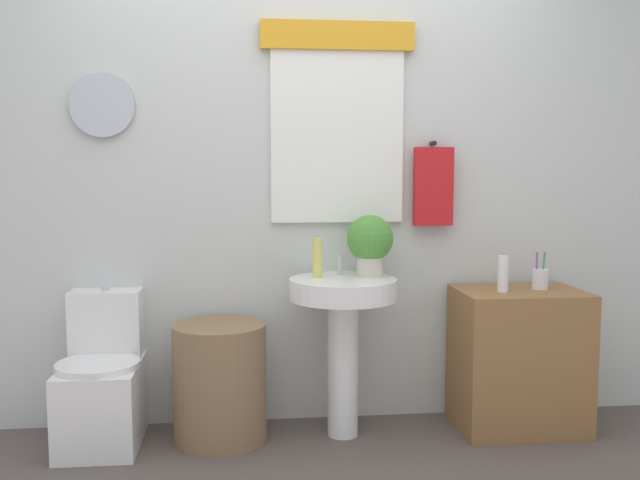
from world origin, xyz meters
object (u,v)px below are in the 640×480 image
(lotion_bottle, at_px, (503,274))
(toothbrush_cup, at_px, (540,279))
(laundry_hamper, at_px, (220,382))
(pedestal_sink, at_px, (343,317))
(potted_plant, at_px, (370,242))
(wooden_cabinet, at_px, (518,359))
(toilet, at_px, (103,385))
(soap_bottle, at_px, (317,258))

(lotion_bottle, distance_m, toothbrush_cup, 0.23)
(laundry_hamper, bearing_deg, pedestal_sink, -0.00)
(potted_plant, bearing_deg, laundry_hamper, -175.35)
(lotion_bottle, relative_size, toothbrush_cup, 0.96)
(wooden_cabinet, bearing_deg, toilet, 179.07)
(laundry_hamper, distance_m, potted_plant, 1.00)
(potted_plant, height_order, lotion_bottle, potted_plant)
(toilet, distance_m, pedestal_sink, 1.19)
(potted_plant, bearing_deg, toilet, -178.81)
(toilet, relative_size, potted_plant, 2.42)
(pedestal_sink, relative_size, lotion_bottle, 4.38)
(pedestal_sink, xyz_separation_m, toothbrush_cup, (1.00, 0.02, 0.17))
(toothbrush_cup, bearing_deg, soap_bottle, 178.48)
(toilet, xyz_separation_m, laundry_hamper, (0.56, -0.03, 0.01))
(laundry_hamper, relative_size, toothbrush_cup, 3.08)
(lotion_bottle, bearing_deg, wooden_cabinet, 20.32)
(pedestal_sink, relative_size, soap_bottle, 4.05)
(soap_bottle, bearing_deg, toilet, -179.07)
(wooden_cabinet, bearing_deg, lotion_bottle, -159.68)
(toilet, height_order, laundry_hamper, toilet)
(pedestal_sink, height_order, potted_plant, potted_plant)
(pedestal_sink, bearing_deg, lotion_bottle, -2.93)
(pedestal_sink, distance_m, lotion_bottle, 0.81)
(toilet, height_order, wooden_cabinet, toilet)
(laundry_hamper, xyz_separation_m, toothbrush_cup, (1.60, 0.02, 0.47))
(toothbrush_cup, bearing_deg, pedestal_sink, -178.84)
(soap_bottle, bearing_deg, wooden_cabinet, -2.83)
(toilet, height_order, toothbrush_cup, toothbrush_cup)
(soap_bottle, xyz_separation_m, toothbrush_cup, (1.12, -0.03, -0.12))
(toilet, bearing_deg, laundry_hamper, -3.42)
(pedestal_sink, bearing_deg, toilet, 178.35)
(wooden_cabinet, bearing_deg, toothbrush_cup, 10.63)
(pedestal_sink, distance_m, potted_plant, 0.39)
(toilet, relative_size, toothbrush_cup, 3.96)
(laundry_hamper, xyz_separation_m, wooden_cabinet, (1.49, 0.00, 0.07))
(potted_plant, xyz_separation_m, toothbrush_cup, (0.86, -0.04, -0.19))
(wooden_cabinet, height_order, lotion_bottle, lotion_bottle)
(soap_bottle, relative_size, lotion_bottle, 1.08)
(laundry_hamper, distance_m, toothbrush_cup, 1.67)
(wooden_cabinet, height_order, soap_bottle, soap_bottle)
(laundry_hamper, distance_m, soap_bottle, 0.76)
(laundry_hamper, height_order, wooden_cabinet, wooden_cabinet)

